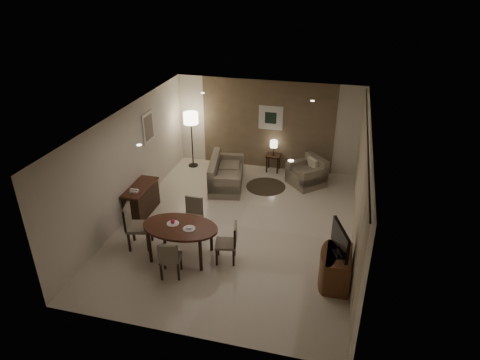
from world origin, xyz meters
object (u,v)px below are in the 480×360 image
(chair_right, at_px, (226,243))
(side_table, at_px, (273,163))
(chair_far, at_px, (191,218))
(sofa, at_px, (226,172))
(console_desk, at_px, (142,200))
(armchair, at_px, (307,172))
(tv_cabinet, at_px, (338,269))
(dining_table, at_px, (181,241))
(floor_lamp, at_px, (192,140))
(chair_left, at_px, (139,226))
(chair_near, at_px, (170,258))

(chair_right, xyz_separation_m, side_table, (0.17, 4.59, -0.18))
(chair_far, distance_m, sofa, 2.59)
(console_desk, height_order, armchair, armchair)
(tv_cabinet, bearing_deg, chair_right, 176.12)
(sofa, bearing_deg, dining_table, 168.78)
(console_desk, xyz_separation_m, tv_cabinet, (4.89, -1.50, -0.03))
(dining_table, height_order, armchair, armchair)
(dining_table, height_order, chair_right, chair_right)
(dining_table, relative_size, sofa, 0.94)
(chair_far, height_order, chair_right, chair_far)
(floor_lamp, bearing_deg, chair_left, -85.71)
(chair_right, bearing_deg, chair_far, -136.81)
(tv_cabinet, xyz_separation_m, sofa, (-3.25, 3.47, 0.06))
(chair_far, distance_m, chair_left, 1.18)
(armchair, bearing_deg, chair_right, -59.96)
(chair_left, height_order, armchair, chair_left)
(dining_table, xyz_separation_m, chair_near, (0.02, -0.64, 0.05))
(side_table, bearing_deg, chair_far, -107.16)
(chair_left, bearing_deg, side_table, -39.42)
(console_desk, height_order, side_table, console_desk)
(floor_lamp, bearing_deg, sofa, -36.36)
(console_desk, distance_m, armchair, 4.62)
(dining_table, relative_size, floor_lamp, 0.94)
(side_table, relative_size, floor_lamp, 0.30)
(dining_table, relative_size, armchair, 1.81)
(dining_table, distance_m, armchair, 4.58)
(chair_far, relative_size, armchair, 1.00)
(chair_near, height_order, chair_left, chair_left)
(tv_cabinet, height_order, side_table, tv_cabinet)
(dining_table, xyz_separation_m, floor_lamp, (-1.34, 4.40, 0.48))
(chair_near, relative_size, chair_left, 0.83)
(chair_far, height_order, side_table, chair_far)
(chair_far, distance_m, side_table, 4.05)
(console_desk, distance_m, floor_lamp, 3.03)
(sofa, distance_m, side_table, 1.69)
(chair_far, relative_size, sofa, 0.52)
(armchair, bearing_deg, dining_table, -71.15)
(chair_right, bearing_deg, dining_table, -96.32)
(dining_table, bearing_deg, sofa, 89.49)
(chair_near, height_order, side_table, chair_near)
(chair_right, bearing_deg, side_table, 166.39)
(chair_right, xyz_separation_m, floor_lamp, (-2.30, 4.32, 0.42))
(tv_cabinet, height_order, dining_table, dining_table)
(chair_far, bearing_deg, armchair, 55.77)
(chair_near, bearing_deg, console_desk, -64.92)
(dining_table, relative_size, chair_near, 1.91)
(side_table, xyz_separation_m, floor_lamp, (-2.47, -0.27, 0.60))
(tv_cabinet, xyz_separation_m, chair_right, (-2.32, 0.16, 0.09))
(sofa, bearing_deg, console_desk, 129.39)
(chair_left, xyz_separation_m, side_table, (2.15, 4.55, -0.25))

